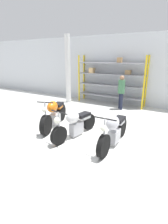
{
  "coord_description": "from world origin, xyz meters",
  "views": [
    {
      "loc": [
        2.85,
        -4.46,
        2.5
      ],
      "look_at": [
        0.0,
        0.4,
        0.7
      ],
      "focal_mm": 28.0,
      "sensor_mm": 36.0,
      "label": 1
    }
  ],
  "objects": [
    {
      "name": "shelving_rack",
      "position": [
        -0.7,
        4.37,
        1.36
      ],
      "size": [
        3.71,
        0.63,
        2.56
      ],
      "color": "yellow",
      "rests_on": "ground_plane"
    },
    {
      "name": "motorcycle_orange",
      "position": [
        -1.16,
        0.21,
        0.49
      ],
      "size": [
        0.86,
        2.06,
        1.11
      ],
      "rotation": [
        0.0,
        0.0,
        -1.27
      ],
      "color": "black",
      "rests_on": "ground_plane"
    },
    {
      "name": "motorcycle_silver",
      "position": [
        1.26,
        -0.05,
        0.47
      ],
      "size": [
        0.58,
        2.06,
        1.06
      ],
      "rotation": [
        0.0,
        0.0,
        -1.56
      ],
      "color": "black",
      "rests_on": "ground_plane"
    },
    {
      "name": "ground_plane",
      "position": [
        0.0,
        0.0,
        0.0
      ],
      "size": [
        30.0,
        30.0,
        0.0
      ],
      "primitive_type": "plane",
      "color": "silver"
    },
    {
      "name": "person_browsing",
      "position": [
        0.19,
        3.63,
        0.96
      ],
      "size": [
        0.45,
        0.45,
        1.64
      ],
      "rotation": [
        0.0,
        0.0,
        3.86
      ],
      "color": "#1E2338",
      "rests_on": "ground_plane"
    },
    {
      "name": "back_wall",
      "position": [
        0.0,
        4.74,
        1.8
      ],
      "size": [
        30.0,
        0.08,
        3.6
      ],
      "color": "silver",
      "rests_on": "ground_plane"
    },
    {
      "name": "support_pillar",
      "position": [
        -2.83,
        3.5,
        1.8
      ],
      "size": [
        0.28,
        0.28,
        3.6
      ],
      "color": "silver",
      "rests_on": "ground_plane"
    },
    {
      "name": "motorcycle_white",
      "position": [
        -0.03,
        -0.1,
        0.45
      ],
      "size": [
        0.64,
        2.02,
        1.01
      ],
      "rotation": [
        0.0,
        0.0,
        -1.72
      ],
      "color": "black",
      "rests_on": "ground_plane"
    }
  ]
}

